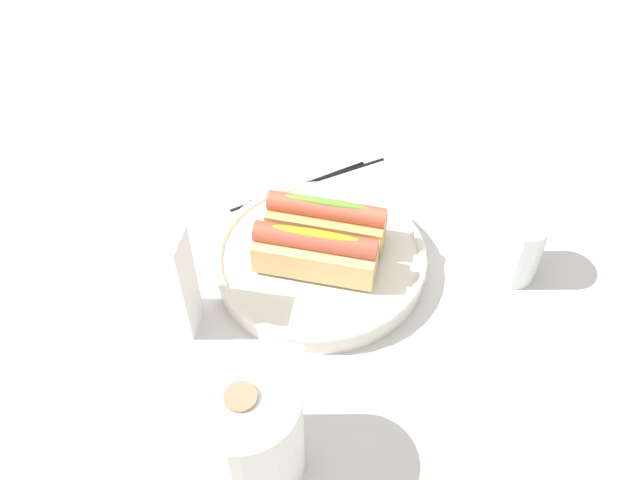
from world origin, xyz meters
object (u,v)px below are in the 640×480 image
object	(u,v)px
hotdog_front	(325,220)
napkin_box	(144,279)
water_glass	(514,250)
hotdog_back	(315,252)
chopstick_near	(299,185)
paper_towel_roll	(247,433)
chopstick_far	(319,179)
serving_bowl	(320,259)

from	to	relation	value
hotdog_front	napkin_box	size ratio (longest dim) A/B	1.05
water_glass	napkin_box	distance (m)	0.45
hotdog_back	chopstick_near	xyz separation A→B (m)	(0.01, -0.19, -0.06)
paper_towel_roll	napkin_box	bearing A→B (deg)	-58.58
chopstick_far	water_glass	bearing A→B (deg)	118.47
chopstick_near	chopstick_far	distance (m)	0.03
hotdog_front	hotdog_back	xyz separation A→B (m)	(0.02, 0.05, 0.00)
chopstick_near	chopstick_far	xyz separation A→B (m)	(-0.03, -0.01, 0.00)
serving_bowl	napkin_box	bearing A→B (deg)	18.70
water_glass	paper_towel_roll	size ratio (longest dim) A/B	0.67
paper_towel_roll	water_glass	bearing A→B (deg)	-144.06
chopstick_far	hotdog_front	bearing A→B (deg)	67.27
serving_bowl	chopstick_near	world-z (taller)	serving_bowl
chopstick_far	napkin_box	bearing A→B (deg)	26.52
hotdog_back	chopstick_near	bearing A→B (deg)	-86.23
napkin_box	chopstick_far	xyz separation A→B (m)	(-0.22, -0.24, -0.07)
serving_bowl	water_glass	distance (m)	0.25
water_glass	chopstick_far	bearing A→B (deg)	-39.71
hotdog_front	water_glass	xyz separation A→B (m)	(-0.24, 0.05, -0.02)
hotdog_back	water_glass	bearing A→B (deg)	-178.82
serving_bowl	hotdog_front	distance (m)	0.05
hotdog_front	chopstick_near	bearing A→B (deg)	-78.38
water_glass	chopstick_far	size ratio (longest dim) A/B	0.41
chopstick_far	chopstick_near	bearing A→B (deg)	-0.02
napkin_box	chopstick_far	bearing A→B (deg)	-117.82
hotdog_front	chopstick_near	world-z (taller)	hotdog_front
hotdog_back	paper_towel_roll	size ratio (longest dim) A/B	1.18
hotdog_front	paper_towel_roll	xyz separation A→B (m)	(0.10, 0.29, 0.01)
chopstick_near	chopstick_far	world-z (taller)	same
water_glass	paper_towel_roll	distance (m)	0.41
chopstick_far	serving_bowl	bearing A→B (deg)	64.87
hotdog_back	chopstick_far	distance (m)	0.21
hotdog_back	water_glass	xyz separation A→B (m)	(-0.25, -0.01, -0.02)
hotdog_back	chopstick_near	world-z (taller)	hotdog_back
serving_bowl	hotdog_back	bearing A→B (deg)	73.83
water_glass	chopstick_near	bearing A→B (deg)	-34.63
serving_bowl	napkin_box	distance (m)	0.22
hotdog_back	water_glass	size ratio (longest dim) A/B	1.76
hotdog_front	napkin_box	xyz separation A→B (m)	(0.21, 0.10, 0.01)
hotdog_back	chopstick_far	size ratio (longest dim) A/B	0.72
napkin_box	serving_bowl	bearing A→B (deg)	-147.46
hotdog_back	water_glass	distance (m)	0.25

